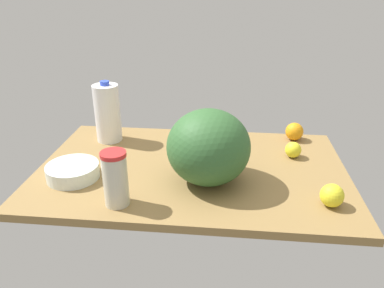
{
  "coord_description": "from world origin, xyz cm",
  "views": [
    {
      "loc": [
        -13.48,
        129.76,
        72.77
      ],
      "look_at": [
        0.0,
        0.0,
        13.0
      ],
      "focal_mm": 35.0,
      "sensor_mm": 36.0,
      "label": 1
    }
  ],
  "objects": [
    {
      "name": "orange_far_back",
      "position": [
        -15.59,
        -29.93,
        6.5
      ],
      "size": [
        7.01,
        7.01,
        7.01
      ],
      "primitive_type": "sphere",
      "color": "orange",
      "rests_on": "countertop"
    },
    {
      "name": "countertop",
      "position": [
        0.0,
        0.0,
        1.5
      ],
      "size": [
        120.0,
        76.0,
        3.0
      ],
      "primitive_type": "cube",
      "color": "olive",
      "rests_on": "ground"
    },
    {
      "name": "watermelon",
      "position": [
        -6.91,
        9.99,
        16.65
      ],
      "size": [
        29.83,
        29.83,
        27.31
      ],
      "primitive_type": "ellipsoid",
      "color": "#315F2E",
      "rests_on": "countertop"
    },
    {
      "name": "milk_jug",
      "position": [
        40.22,
        -22.58,
        15.98
      ],
      "size": [
        11.31,
        11.31,
        27.53
      ],
      "color": "white",
      "rests_on": "countertop"
    },
    {
      "name": "lemon_loose",
      "position": [
        -40.68,
        -13.12,
        6.31
      ],
      "size": [
        6.63,
        6.63,
        6.63
      ],
      "primitive_type": "sphere",
      "color": "yellow",
      "rests_on": "countertop"
    },
    {
      "name": "lemon_by_jug",
      "position": [
        -12.66,
        -17.56,
        6.27
      ],
      "size": [
        6.53,
        6.53,
        6.53
      ],
      "primitive_type": "sphere",
      "color": "yellow",
      "rests_on": "countertop"
    },
    {
      "name": "tumbler_cup",
      "position": [
        21.92,
        28.08,
        12.51
      ],
      "size": [
        8.36,
        8.36,
        18.94
      ],
      "color": "beige",
      "rests_on": "countertop"
    },
    {
      "name": "lemon_beside_bowl",
      "position": [
        -48.13,
        21.99,
        6.86
      ],
      "size": [
        7.72,
        7.72,
        7.72
      ],
      "primitive_type": "sphere",
      "color": "yellow",
      "rests_on": "countertop"
    },
    {
      "name": "mixing_bowl",
      "position": [
        43.26,
        12.87,
        5.65
      ],
      "size": [
        19.39,
        19.39,
        5.3
      ],
      "primitive_type": "cylinder",
      "color": "silver",
      "rests_on": "countertop"
    },
    {
      "name": "orange_near_front",
      "position": [
        -43.68,
        -31.42,
        7.03
      ],
      "size": [
        8.05,
        8.05,
        8.05
      ],
      "primitive_type": "sphere",
      "color": "orange",
      "rests_on": "countertop"
    }
  ]
}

